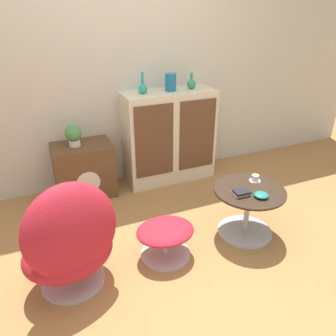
{
  "coord_description": "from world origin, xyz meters",
  "views": [
    {
      "loc": [
        -0.87,
        -1.77,
        1.78
      ],
      "look_at": [
        0.1,
        0.52,
        0.55
      ],
      "focal_mm": 35.0,
      "sensor_mm": 36.0,
      "label": 1
    }
  ],
  "objects_px": {
    "vase_inner_right": "(191,84)",
    "tv_console": "(84,170)",
    "ottoman": "(165,235)",
    "vase_leftmost": "(143,88)",
    "vase_inner_left": "(171,82)",
    "bowl": "(261,195)",
    "egg_chair": "(70,242)",
    "teacup": "(255,179)",
    "potted_plant": "(73,135)",
    "coffee_table": "(247,208)",
    "book_stack": "(241,192)",
    "sideboard": "(169,136)"
  },
  "relations": [
    {
      "from": "coffee_table",
      "to": "vase_leftmost",
      "type": "bearing_deg",
      "value": 111.67
    },
    {
      "from": "ottoman",
      "to": "book_stack",
      "type": "height_order",
      "value": "book_stack"
    },
    {
      "from": "ottoman",
      "to": "coffee_table",
      "type": "height_order",
      "value": "coffee_table"
    },
    {
      "from": "egg_chair",
      "to": "book_stack",
      "type": "xyz_separation_m",
      "value": [
        1.34,
        0.01,
        0.06
      ]
    },
    {
      "from": "vase_inner_right",
      "to": "tv_console",
      "type": "bearing_deg",
      "value": -179.58
    },
    {
      "from": "coffee_table",
      "to": "book_stack",
      "type": "xyz_separation_m",
      "value": [
        -0.11,
        -0.04,
        0.2
      ]
    },
    {
      "from": "tv_console",
      "to": "vase_leftmost",
      "type": "relative_size",
      "value": 2.79
    },
    {
      "from": "teacup",
      "to": "bowl",
      "type": "distance_m",
      "value": 0.26
    },
    {
      "from": "potted_plant",
      "to": "ottoman",
      "type": "bearing_deg",
      "value": -69.39
    },
    {
      "from": "vase_inner_left",
      "to": "bowl",
      "type": "distance_m",
      "value": 1.5
    },
    {
      "from": "sideboard",
      "to": "teacup",
      "type": "xyz_separation_m",
      "value": [
        0.33,
        -1.11,
        -0.04
      ]
    },
    {
      "from": "vase_leftmost",
      "to": "vase_inner_left",
      "type": "xyz_separation_m",
      "value": [
        0.3,
        0.0,
        0.03
      ]
    },
    {
      "from": "egg_chair",
      "to": "book_stack",
      "type": "relative_size",
      "value": 6.57
    },
    {
      "from": "bowl",
      "to": "egg_chair",
      "type": "bearing_deg",
      "value": 176.76
    },
    {
      "from": "potted_plant",
      "to": "teacup",
      "type": "distance_m",
      "value": 1.74
    },
    {
      "from": "ottoman",
      "to": "vase_inner_right",
      "type": "relative_size",
      "value": 2.7
    },
    {
      "from": "bowl",
      "to": "coffee_table",
      "type": "bearing_deg",
      "value": 94.89
    },
    {
      "from": "vase_inner_right",
      "to": "teacup",
      "type": "xyz_separation_m",
      "value": [
        0.07,
        -1.11,
        -0.6
      ]
    },
    {
      "from": "coffee_table",
      "to": "vase_inner_left",
      "type": "relative_size",
      "value": 3.36
    },
    {
      "from": "coffee_table",
      "to": "vase_leftmost",
      "type": "relative_size",
      "value": 2.83
    },
    {
      "from": "teacup",
      "to": "sideboard",
      "type": "bearing_deg",
      "value": 106.42
    },
    {
      "from": "tv_console",
      "to": "vase_leftmost",
      "type": "distance_m",
      "value": 1.02
    },
    {
      "from": "bowl",
      "to": "vase_leftmost",
      "type": "bearing_deg",
      "value": 110.14
    },
    {
      "from": "tv_console",
      "to": "vase_inner_right",
      "type": "bearing_deg",
      "value": 0.42
    },
    {
      "from": "ottoman",
      "to": "sideboard",
      "type": "bearing_deg",
      "value": 65.56
    },
    {
      "from": "tv_console",
      "to": "coffee_table",
      "type": "relative_size",
      "value": 0.98
    },
    {
      "from": "tv_console",
      "to": "vase_inner_left",
      "type": "bearing_deg",
      "value": 0.53
    },
    {
      "from": "vase_leftmost",
      "to": "vase_inner_right",
      "type": "bearing_deg",
      "value": -0.0
    },
    {
      "from": "coffee_table",
      "to": "book_stack",
      "type": "distance_m",
      "value": 0.23
    },
    {
      "from": "potted_plant",
      "to": "vase_leftmost",
      "type": "bearing_deg",
      "value": 0.64
    },
    {
      "from": "egg_chair",
      "to": "coffee_table",
      "type": "distance_m",
      "value": 1.46
    },
    {
      "from": "sideboard",
      "to": "vase_inner_right",
      "type": "distance_m",
      "value": 0.61
    },
    {
      "from": "tv_console",
      "to": "coffee_table",
      "type": "xyz_separation_m",
      "value": [
        1.15,
        -1.21,
        -0.03
      ]
    },
    {
      "from": "vase_inner_right",
      "to": "book_stack",
      "type": "relative_size",
      "value": 1.3
    },
    {
      "from": "sideboard",
      "to": "vase_inner_right",
      "type": "bearing_deg",
      "value": 0.87
    },
    {
      "from": "egg_chair",
      "to": "teacup",
      "type": "bearing_deg",
      "value": 5.5
    },
    {
      "from": "ottoman",
      "to": "bowl",
      "type": "distance_m",
      "value": 0.82
    },
    {
      "from": "tv_console",
      "to": "teacup",
      "type": "relative_size",
      "value": 5.94
    },
    {
      "from": "tv_console",
      "to": "bowl",
      "type": "height_order",
      "value": "tv_console"
    },
    {
      "from": "egg_chair",
      "to": "vase_inner_left",
      "type": "xyz_separation_m",
      "value": [
        1.27,
        1.27,
        0.69
      ]
    },
    {
      "from": "book_stack",
      "to": "vase_inner_left",
      "type": "bearing_deg",
      "value": 93.15
    },
    {
      "from": "ottoman",
      "to": "vase_inner_right",
      "type": "xyz_separation_m",
      "value": [
        0.81,
        1.21,
        0.86
      ]
    },
    {
      "from": "vase_inner_left",
      "to": "egg_chair",
      "type": "bearing_deg",
      "value": -135.06
    },
    {
      "from": "vase_inner_right",
      "to": "potted_plant",
      "type": "relative_size",
      "value": 0.79
    },
    {
      "from": "ottoman",
      "to": "tv_console",
      "type": "bearing_deg",
      "value": 108.18
    },
    {
      "from": "sideboard",
      "to": "ottoman",
      "type": "bearing_deg",
      "value": -114.44
    },
    {
      "from": "coffee_table",
      "to": "vase_inner_right",
      "type": "distance_m",
      "value": 1.46
    },
    {
      "from": "sideboard",
      "to": "tv_console",
      "type": "height_order",
      "value": "sideboard"
    },
    {
      "from": "teacup",
      "to": "vase_leftmost",
      "type": "bearing_deg",
      "value": 118.66
    },
    {
      "from": "vase_inner_left",
      "to": "teacup",
      "type": "relative_size",
      "value": 1.8
    }
  ]
}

